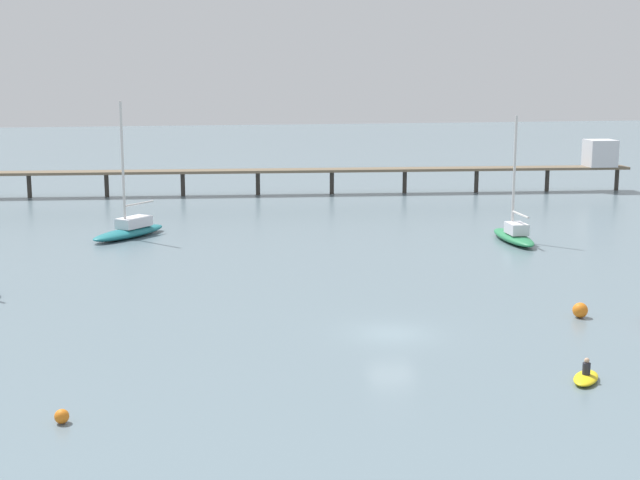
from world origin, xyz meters
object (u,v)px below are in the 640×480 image
(dinghy_yellow, at_px, (586,377))
(mooring_buoy_mid, at_px, (580,310))
(pier, at_px, (363,166))
(sailboat_teal, at_px, (130,229))
(mooring_buoy_near, at_px, (62,416))
(sailboat_green, at_px, (514,234))

(dinghy_yellow, relative_size, mooring_buoy_mid, 2.78)
(pier, relative_size, sailboat_teal, 7.57)
(sailboat_teal, xyz_separation_m, dinghy_yellow, (20.97, -41.48, -0.52))
(pier, distance_m, mooring_buoy_mid, 55.00)
(dinghy_yellow, height_order, mooring_buoy_near, dinghy_yellow)
(sailboat_teal, height_order, mooring_buoy_near, sailboat_teal)
(sailboat_teal, height_order, dinghy_yellow, sailboat_teal)
(sailboat_teal, bearing_deg, mooring_buoy_near, -93.01)
(mooring_buoy_mid, bearing_deg, pier, 89.37)
(dinghy_yellow, bearing_deg, mooring_buoy_near, -178.87)
(pier, relative_size, sailboat_green, 8.38)
(dinghy_yellow, bearing_deg, sailboat_green, 72.08)
(dinghy_yellow, bearing_deg, mooring_buoy_mid, 64.08)
(sailboat_teal, bearing_deg, pier, 41.65)
(sailboat_teal, bearing_deg, dinghy_yellow, -63.18)
(mooring_buoy_near, bearing_deg, sailboat_teal, 86.99)
(sailboat_green, height_order, mooring_buoy_near, sailboat_green)
(sailboat_teal, bearing_deg, sailboat_green, -15.29)
(sailboat_green, relative_size, mooring_buoy_mid, 11.91)
(sailboat_green, relative_size, dinghy_yellow, 4.29)
(pier, xyz_separation_m, sailboat_teal, (-26.51, -23.57, -2.48))
(dinghy_yellow, distance_m, mooring_buoy_mid, 11.27)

